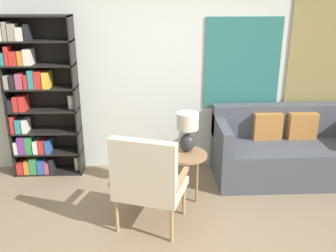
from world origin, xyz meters
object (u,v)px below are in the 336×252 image
at_px(couch, 286,151).
at_px(table_lamp, 188,129).
at_px(bookshelf, 35,103).
at_px(armchair, 147,179).
at_px(side_table, 185,159).

distance_m(couch, table_lamp, 1.47).
height_order(bookshelf, couch, bookshelf).
distance_m(bookshelf, armchair, 1.98).
bearing_deg(couch, bookshelf, 175.27).
height_order(bookshelf, armchair, bookshelf).
distance_m(side_table, table_lamp, 0.34).
height_order(couch, side_table, couch).
distance_m(armchair, side_table, 0.71).
bearing_deg(couch, armchair, -148.17).
xyz_separation_m(armchair, couch, (1.75, 1.09, -0.23)).
xyz_separation_m(bookshelf, side_table, (1.82, -0.78, -0.45)).
bearing_deg(table_lamp, armchair, -124.93).
xyz_separation_m(couch, side_table, (-1.33, -0.52, 0.16)).
height_order(couch, table_lamp, table_lamp).
xyz_separation_m(bookshelf, table_lamp, (1.84, -0.71, -0.12)).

